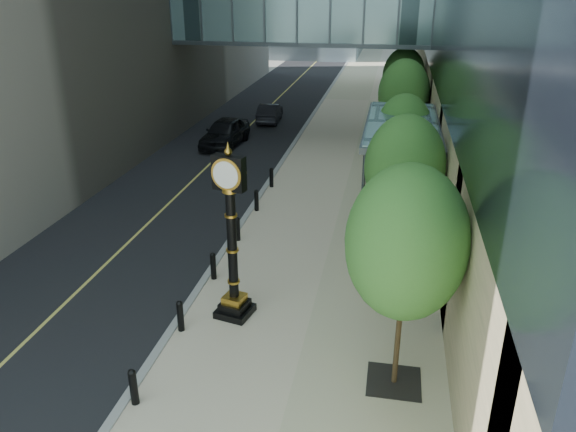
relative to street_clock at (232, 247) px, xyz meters
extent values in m
cube|color=black|center=(-5.65, 34.66, -2.39)|extent=(8.00, 180.00, 0.02)
cube|color=beige|center=(2.35, 34.66, -2.37)|extent=(8.00, 180.00, 0.06)
cube|color=gray|center=(-1.65, 34.66, -2.37)|extent=(0.25, 180.00, 0.07)
cube|color=#43676C|center=(-1.65, 22.66, 5.10)|extent=(17.00, 4.00, 3.00)
cube|color=#383F44|center=(-1.65, 22.66, 3.65)|extent=(17.00, 4.20, 0.25)
cube|color=#383F44|center=(4.85, 8.66, 1.80)|extent=(3.00, 8.00, 0.25)
cube|color=#43676C|center=(4.85, 8.66, 1.95)|extent=(2.80, 7.80, 0.06)
cylinder|color=#383F44|center=(3.55, 4.96, -0.30)|extent=(0.12, 0.12, 4.20)
cylinder|color=#383F44|center=(3.55, 12.36, -0.30)|extent=(0.12, 0.12, 4.20)
cylinder|color=black|center=(-1.35, -4.34, -1.89)|extent=(0.20, 0.20, 0.90)
cylinder|color=black|center=(-1.35, -1.14, -1.89)|extent=(0.20, 0.20, 0.90)
cylinder|color=black|center=(-1.35, 2.06, -1.89)|extent=(0.20, 0.20, 0.90)
cylinder|color=black|center=(-1.35, 5.26, -1.89)|extent=(0.20, 0.20, 0.90)
cylinder|color=black|center=(-1.35, 8.46, -1.89)|extent=(0.20, 0.20, 0.90)
cylinder|color=black|center=(-1.35, 11.66, -1.89)|extent=(0.20, 0.20, 0.90)
cube|color=black|center=(4.95, -2.34, -2.33)|extent=(1.40, 1.40, 0.02)
cylinder|color=#46381D|center=(4.95, -2.34, -0.76)|extent=(0.14, 0.14, 3.16)
ellipsoid|color=#356625|center=(4.95, -2.34, 1.68)|extent=(2.90, 2.90, 3.86)
cube|color=black|center=(4.95, 4.16, -2.33)|extent=(1.40, 1.40, 0.02)
cylinder|color=#46381D|center=(4.95, 4.16, -0.85)|extent=(0.14, 0.14, 2.99)
ellipsoid|color=#356625|center=(4.95, 4.16, 1.46)|extent=(2.74, 2.74, 3.65)
cube|color=black|center=(4.95, 10.66, -2.33)|extent=(1.40, 1.40, 0.02)
cylinder|color=#46381D|center=(4.95, 10.66, -0.99)|extent=(0.14, 0.14, 2.71)
ellipsoid|color=#356625|center=(4.95, 10.66, 1.11)|extent=(2.49, 2.49, 3.31)
cube|color=black|center=(4.95, 17.16, -2.33)|extent=(1.40, 1.40, 0.02)
cylinder|color=#46381D|center=(4.95, 17.16, -0.81)|extent=(0.14, 0.14, 3.07)
ellipsoid|color=#356625|center=(4.95, 17.16, 1.56)|extent=(2.81, 2.81, 3.75)
cube|color=black|center=(4.95, 23.66, -2.33)|extent=(1.40, 1.40, 0.02)
cylinder|color=#46381D|center=(4.95, 23.66, -0.84)|extent=(0.14, 0.14, 3.01)
ellipsoid|color=#356625|center=(4.95, 23.66, 1.49)|extent=(2.76, 2.76, 3.68)
cube|color=black|center=(0.00, 0.00, -2.23)|extent=(1.21, 1.21, 0.23)
cube|color=black|center=(0.00, 0.00, -2.01)|extent=(0.94, 0.94, 0.23)
cube|color=gold|center=(0.00, 0.00, -1.78)|extent=(0.74, 0.74, 0.23)
cylinder|color=black|center=(0.00, 0.00, 0.08)|extent=(0.29, 0.29, 3.49)
cube|color=black|center=(0.00, 0.00, 2.33)|extent=(1.01, 0.54, 1.01)
cylinder|color=white|center=(0.00, 0.20, 2.33)|extent=(0.78, 0.22, 0.79)
cylinder|color=white|center=(0.00, -0.20, 2.33)|extent=(0.78, 0.22, 0.79)
sphere|color=gold|center=(0.00, 0.00, 2.95)|extent=(0.23, 0.23, 0.23)
imported|color=beige|center=(3.63, 4.66, -1.56)|extent=(0.68, 0.58, 1.57)
imported|color=black|center=(-5.87, 18.75, -1.53)|extent=(2.39, 5.14, 1.70)
imported|color=black|center=(-4.47, 25.56, -1.71)|extent=(1.69, 4.18, 1.35)
camera|label=1|loc=(4.41, -14.46, 7.37)|focal=35.00mm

